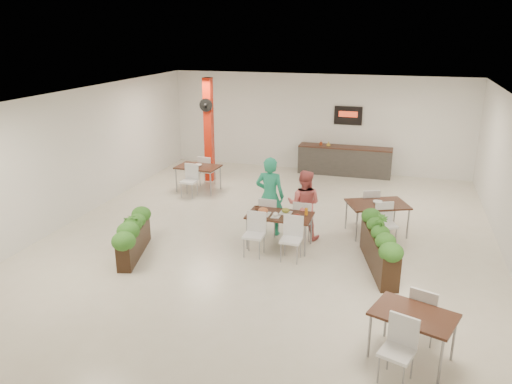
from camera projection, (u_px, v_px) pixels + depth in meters
ground at (271, 236)px, 11.60m from camera, size 12.00×12.00×0.00m
room_shell at (272, 152)px, 10.98m from camera, size 10.10×12.10×3.22m
red_column at (209, 129)px, 15.35m from camera, size 0.40×0.41×3.20m
service_counter at (345, 160)px, 16.33m from camera, size 3.00×0.64×2.20m
main_table at (279, 219)px, 10.85m from camera, size 1.41×1.64×0.92m
diner_man at (270, 196)px, 11.46m from camera, size 0.68×0.45×1.85m
diner_woman at (304, 204)px, 11.28m from camera, size 0.79×0.62×1.60m
planter_left at (134, 233)px, 10.47m from camera, size 0.76×1.76×0.94m
planter_right at (379, 244)px, 9.89m from camera, size 0.88×2.09×1.13m
side_table_a at (198, 170)px, 14.65m from camera, size 1.28×1.64×0.92m
side_table_b at (377, 208)px, 11.54m from camera, size 1.58×1.65×0.92m
side_table_c at (413, 321)px, 7.10m from camera, size 1.32×1.67×0.92m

